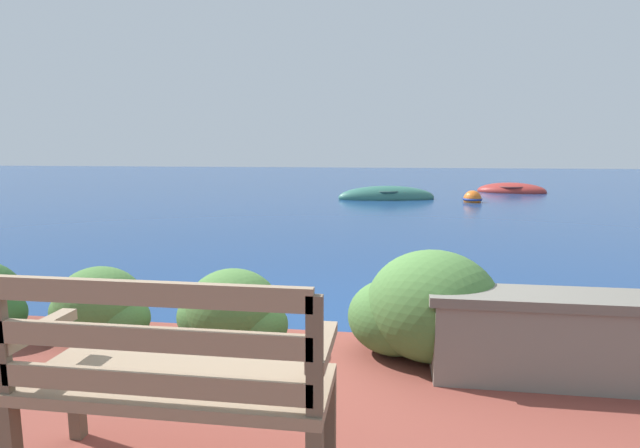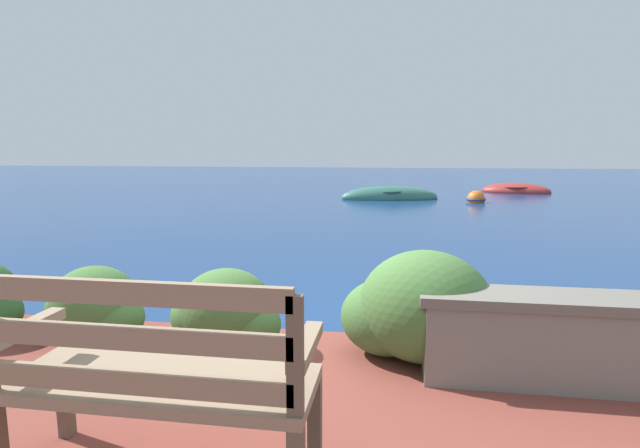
{
  "view_description": "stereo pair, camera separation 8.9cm",
  "coord_description": "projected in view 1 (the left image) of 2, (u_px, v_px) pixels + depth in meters",
  "views": [
    {
      "loc": [
        0.29,
        -3.68,
        1.62
      ],
      "look_at": [
        -0.78,
        3.78,
        0.48
      ],
      "focal_mm": 28.0,
      "sensor_mm": 36.0,
      "label": 1
    },
    {
      "loc": [
        0.38,
        -3.67,
        1.62
      ],
      "look_at": [
        -0.78,
        3.78,
        0.48
      ],
      "focal_mm": 28.0,
      "sensor_mm": 36.0,
      "label": 2
    }
  ],
  "objects": [
    {
      "name": "ground_plane",
      "position": [
        350.0,
        359.0,
        3.89
      ],
      "size": [
        80.0,
        80.0,
        0.0
      ],
      "color": "navy"
    },
    {
      "name": "park_bench",
      "position": [
        171.0,
        376.0,
        2.04
      ],
      "size": [
        1.31,
        0.48,
        0.93
      ],
      "rotation": [
        0.0,
        0.0,
        0.07
      ],
      "color": "brown",
      "rests_on": "patio_terrace"
    },
    {
      "name": "stone_wall",
      "position": [
        563.0,
        338.0,
        3.0
      ],
      "size": [
        1.61,
        0.39,
        0.55
      ],
      "color": "slate",
      "rests_on": "patio_terrace"
    },
    {
      "name": "hedge_clump_left",
      "position": [
        100.0,
        308.0,
        3.69
      ],
      "size": [
        0.81,
        0.58,
        0.55
      ],
      "color": "#426B33",
      "rests_on": "patio_terrace"
    },
    {
      "name": "hedge_clump_centre",
      "position": [
        232.0,
        313.0,
        3.55
      ],
      "size": [
        0.83,
        0.6,
        0.57
      ],
      "color": "#426B33",
      "rests_on": "patio_terrace"
    },
    {
      "name": "hedge_clump_right",
      "position": [
        430.0,
        312.0,
        3.33
      ],
      "size": [
        1.1,
        0.79,
        0.74
      ],
      "color": "#426B33",
      "rests_on": "patio_terrace"
    },
    {
      "name": "hedge_clump_far_right",
      "position": [
        592.0,
        333.0,
        3.24
      ],
      "size": [
        0.75,
        0.54,
        0.51
      ],
      "color": "#284C23",
      "rests_on": "patio_terrace"
    },
    {
      "name": "rowboat_nearest",
      "position": [
        386.0,
        197.0,
        16.18
      ],
      "size": [
        3.26,
        1.54,
        0.76
      ],
      "rotation": [
        0.0,
        0.0,
        0.19
      ],
      "color": "#336B5B",
      "rests_on": "ground_plane"
    },
    {
      "name": "rowboat_mid",
      "position": [
        511.0,
        191.0,
        18.7
      ],
      "size": [
        2.68,
        1.78,
        0.64
      ],
      "rotation": [
        0.0,
        0.0,
        6.03
      ],
      "color": "#9E2D28",
      "rests_on": "ground_plane"
    },
    {
      "name": "mooring_buoy",
      "position": [
        472.0,
        199.0,
        15.27
      ],
      "size": [
        0.59,
        0.59,
        0.54
      ],
      "color": "orange",
      "rests_on": "ground_plane"
    }
  ]
}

